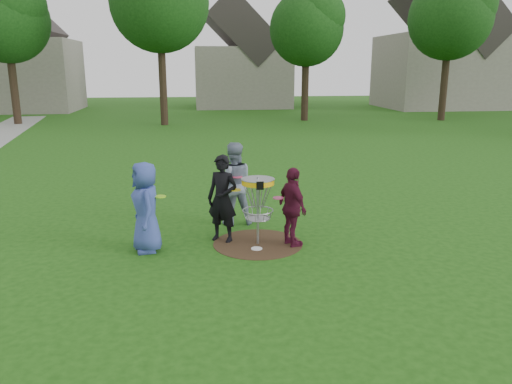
{
  "coord_description": "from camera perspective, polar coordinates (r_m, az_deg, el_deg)",
  "views": [
    {
      "loc": [
        -1.19,
        -9.39,
        3.47
      ],
      "look_at": [
        0.0,
        0.3,
        1.0
      ],
      "focal_mm": 35.0,
      "sensor_mm": 36.0,
      "label": 1
    }
  ],
  "objects": [
    {
      "name": "disc_golf_basket",
      "position": [
        9.78,
        0.21,
        -0.32
      ],
      "size": [
        0.66,
        0.67,
        1.38
      ],
      "color": "#9EA0A5",
      "rests_on": "ground"
    },
    {
      "name": "house_row",
      "position": [
        42.88,
        1.03,
        15.09
      ],
      "size": [
        44.5,
        10.65,
        11.62
      ],
      "color": "gray",
      "rests_on": "ground"
    },
    {
      "name": "player_grey",
      "position": [
        11.12,
        -2.62,
        0.97
      ],
      "size": [
        0.93,
        0.74,
        1.86
      ],
      "primitive_type": "imported",
      "rotation": [
        0.0,
        0.0,
        3.18
      ],
      "color": "gray",
      "rests_on": "ground"
    },
    {
      "name": "disc_on_grass",
      "position": [
        9.79,
        0.07,
        -6.5
      ],
      "size": [
        0.22,
        0.22,
        0.02
      ],
      "primitive_type": "cylinder",
      "color": "white",
      "rests_on": "ground"
    },
    {
      "name": "player_black",
      "position": [
        10.03,
        -3.86,
        -0.76
      ],
      "size": [
        0.77,
        0.7,
        1.77
      ],
      "primitive_type": "imported",
      "rotation": [
        0.0,
        0.0,
        -0.54
      ],
      "color": "black",
      "rests_on": "ground"
    },
    {
      "name": "held_discs",
      "position": [
        9.99,
        -3.14,
        0.24
      ],
      "size": [
        2.49,
        1.45,
        0.19
      ],
      "color": "#A5FA1B",
      "rests_on": "ground"
    },
    {
      "name": "ground",
      "position": [
        10.08,
        0.21,
        -5.93
      ],
      "size": [
        100.0,
        100.0,
        0.0
      ],
      "primitive_type": "plane",
      "color": "#19470F",
      "rests_on": "ground"
    },
    {
      "name": "player_blue",
      "position": [
        9.69,
        -12.49,
        -1.7
      ],
      "size": [
        0.76,
        0.97,
        1.74
      ],
      "primitive_type": "imported",
      "rotation": [
        0.0,
        0.0,
        -1.31
      ],
      "color": "#374897",
      "rests_on": "ground"
    },
    {
      "name": "dirt_patch",
      "position": [
        10.08,
        0.21,
        -5.91
      ],
      "size": [
        1.8,
        1.8,
        0.01
      ],
      "primitive_type": "cylinder",
      "color": "#47331E",
      "rests_on": "ground"
    },
    {
      "name": "tree_row",
      "position": [
        30.23,
        -4.11,
        19.35
      ],
      "size": [
        51.2,
        17.42,
        9.9
      ],
      "color": "#38281C",
      "rests_on": "ground"
    },
    {
      "name": "player_maroon",
      "position": [
        9.78,
        4.19,
        -1.74
      ],
      "size": [
        0.67,
        1.0,
        1.58
      ],
      "primitive_type": "imported",
      "rotation": [
        0.0,
        0.0,
        1.91
      ],
      "color": "#4F1228",
      "rests_on": "ground"
    }
  ]
}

